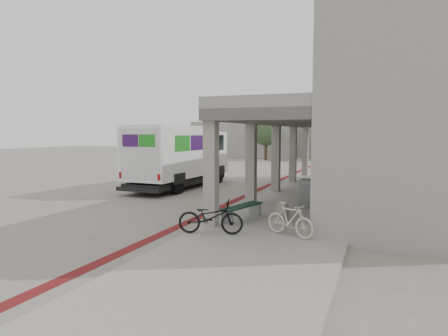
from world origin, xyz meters
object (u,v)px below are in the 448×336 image
at_px(fedex_truck, 179,155).
at_px(utility_cabinet, 307,193).
at_px(bench, 242,209).
at_px(bicycle_black, 211,217).
at_px(bicycle_cream, 290,219).

distance_m(fedex_truck, utility_cabinet, 8.57).
relative_size(bench, bicycle_black, 1.10).
bearing_deg(utility_cabinet, fedex_truck, 153.63).
relative_size(utility_cabinet, bicycle_cream, 0.68).
distance_m(utility_cabinet, bicycle_black, 5.47).
xyz_separation_m(bench, utility_cabinet, (1.60, 3.06, 0.20)).
bearing_deg(bench, fedex_truck, 144.84).
relative_size(bicycle_black, bicycle_cream, 1.19).
distance_m(bicycle_black, bicycle_cream, 2.21).
relative_size(bench, utility_cabinet, 1.92).
bearing_deg(utility_cabinet, bench, -117.03).
xyz_separation_m(bench, bicycle_black, (-0.20, -2.11, 0.15)).
distance_m(bench, bicycle_black, 2.13).
relative_size(fedex_truck, bicycle_cream, 5.11).
xyz_separation_m(fedex_truck, bicycle_black, (5.77, -9.02, -1.17)).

